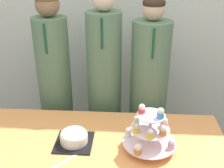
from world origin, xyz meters
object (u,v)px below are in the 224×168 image
(cupcake_stand, at_px, (150,131))
(student_2, at_px, (148,97))
(round_cake, at_px, (74,137))
(cake_knife, at_px, (55,167))
(student_1, at_px, (104,91))
(student_0, at_px, (56,90))

(cupcake_stand, xyz_separation_m, student_2, (0.03, 0.67, -0.12))
(round_cake, bearing_deg, student_2, 52.04)
(cake_knife, distance_m, student_1, 0.89)
(cupcake_stand, distance_m, student_2, 0.68)
(cupcake_stand, bearing_deg, student_1, 116.42)
(cupcake_stand, relative_size, student_1, 0.21)
(cake_knife, bearing_deg, student_0, 54.05)
(cake_knife, distance_m, student_2, 1.03)
(student_0, height_order, student_1, student_1)
(student_0, height_order, student_2, student_0)
(student_2, bearing_deg, student_1, -180.00)
(cupcake_stand, bearing_deg, round_cake, 176.57)
(cupcake_stand, distance_m, student_0, 1.00)
(cake_knife, xyz_separation_m, student_1, (0.20, 0.87, 0.05))
(cake_knife, bearing_deg, round_cake, 24.62)
(student_1, bearing_deg, student_2, 0.00)
(student_1, distance_m, student_2, 0.36)
(student_0, bearing_deg, cake_knife, -76.47)
(cupcake_stand, relative_size, student_0, 0.21)
(round_cake, distance_m, student_2, 0.81)
(student_2, bearing_deg, cake_knife, -122.99)
(round_cake, height_order, cake_knife, round_cake)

